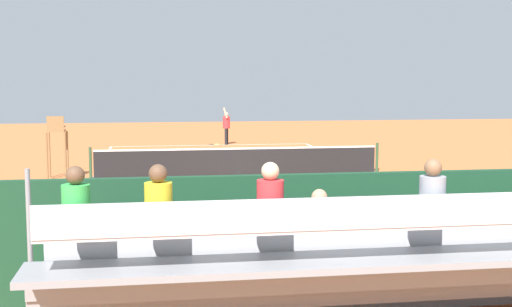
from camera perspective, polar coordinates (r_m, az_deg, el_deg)
ground_plane at (r=24.08m, az=-1.48°, el=-1.81°), size 60.00×60.00×0.00m
court_line_markings at (r=24.12m, az=-1.49°, el=-1.79°), size 10.10×22.20×0.01m
tennis_net at (r=24.02m, az=-1.48°, el=-0.62°), size 10.30×0.10×1.07m
backdrop_wall at (r=10.40m, az=8.66°, el=-7.07°), size 18.00×0.16×2.00m
bleacher_stand at (r=9.06m, az=9.47°, el=-9.27°), size 9.06×2.40×2.48m
umpire_chair at (r=23.99m, az=-16.36°, el=1.07°), size 0.67×0.67×2.14m
courtside_bench at (r=11.88m, az=16.75°, el=-7.77°), size 1.80×0.40×0.93m
equipment_bag at (r=11.29m, az=9.69°, el=-10.32°), size 0.90×0.36×0.36m
tennis_player at (r=35.13m, az=-2.50°, el=2.40°), size 0.46×0.56×1.93m
tennis_racket at (r=35.20m, az=-3.35°, el=0.77°), size 0.59×0.38×0.03m
tennis_ball_near at (r=32.74m, az=-2.77°, el=0.39°), size 0.07×0.07×0.07m
line_judge at (r=10.64m, az=-8.61°, el=-6.68°), size 0.44×0.56×1.93m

